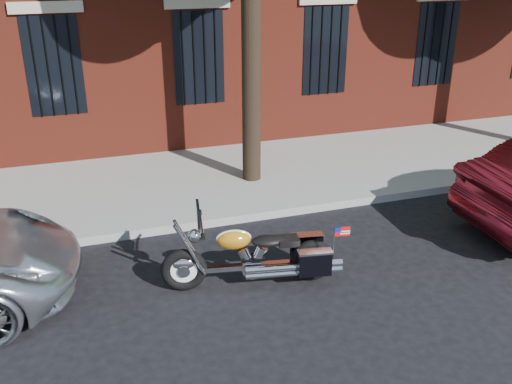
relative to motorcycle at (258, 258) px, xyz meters
name	(u,v)px	position (x,y,z in m)	size (l,w,h in m)	color
ground	(278,257)	(0.55, 0.65, -0.44)	(120.00, 120.00, 0.00)	black
curb	(251,216)	(0.55, 2.03, -0.36)	(40.00, 0.16, 0.15)	gray
sidewalk	(223,178)	(0.55, 3.91, -0.36)	(40.00, 3.60, 0.15)	gray
motorcycle	(258,258)	(0.00, 0.00, 0.00)	(2.49, 1.00, 1.29)	black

